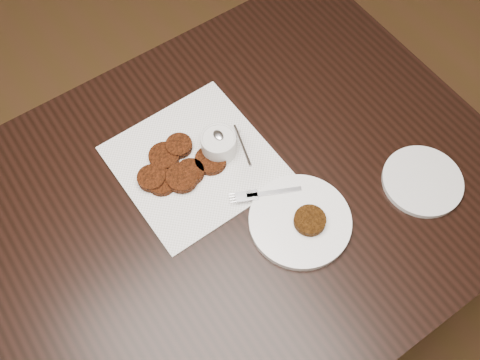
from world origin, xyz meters
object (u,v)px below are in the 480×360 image
Objects in this scene: table at (199,278)px; plate_empty at (422,181)px; napkin at (194,162)px; sauce_ramekin at (218,137)px; plate_with_patty at (300,219)px.

plate_empty is at bearing -24.07° from table.
table is 0.41m from napkin.
sauce_ramekin is at bearing 135.18° from plate_empty.
napkin is at bearing 139.39° from plate_empty.
plate_with_patty is at bearing -80.11° from sauce_ramekin.
plate_empty reaches higher than napkin.
plate_empty is (0.48, -0.22, 0.38)m from table.
sauce_ramekin reaches higher than plate_with_patty.
sauce_ramekin is 0.52× the size of plate_with_patty.
sauce_ramekin is at bearing 35.28° from table.
table is 8.14× the size of plate_empty.
table is at bearing -144.72° from sauce_ramekin.
plate_with_patty is 1.23× the size of plate_empty.
plate_with_patty is at bearing -34.72° from table.
table is 12.73× the size of sauce_ramekin.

